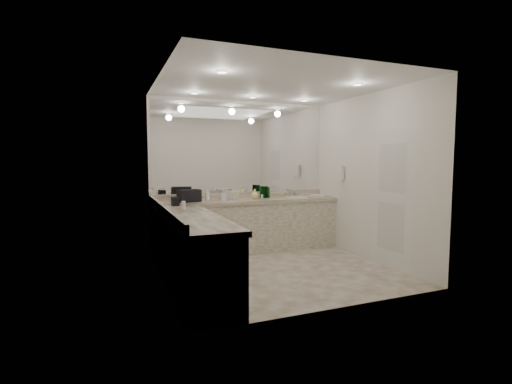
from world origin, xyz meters
name	(u,v)px	position (x,y,z in m)	size (l,w,h in m)	color
floor	(277,270)	(0.00, 0.00, 0.00)	(3.20, 3.20, 0.00)	beige
ceiling	(278,85)	(0.00, 0.00, 2.60)	(3.20, 3.20, 0.00)	white
wall_back	(241,175)	(0.00, 1.50, 1.30)	(3.20, 0.02, 2.60)	silver
wall_left	(161,182)	(-1.60, 0.00, 1.30)	(0.02, 3.00, 2.60)	silver
wall_right	(370,177)	(1.60, 0.00, 1.30)	(0.02, 3.00, 2.60)	silver
vanity_back_base	(247,227)	(0.00, 1.20, 0.42)	(3.20, 0.60, 0.84)	silver
vanity_back_top	(248,201)	(0.00, 1.19, 0.87)	(3.20, 0.64, 0.06)	beige
vanity_left_base	(191,254)	(-1.30, -0.30, 0.42)	(0.60, 2.40, 0.84)	silver
vanity_left_top	(191,218)	(-1.29, -0.30, 0.87)	(0.64, 2.42, 0.06)	beige
backsplash_back	(242,195)	(0.00, 1.48, 0.95)	(3.20, 0.04, 0.10)	beige
backsplash_left	(163,209)	(-1.58, 0.00, 0.95)	(0.04, 3.00, 0.10)	beige
mirror_back	(242,148)	(0.00, 1.49, 1.77)	(3.12, 0.01, 1.55)	white
mirror_left	(161,143)	(-1.59, 0.00, 1.77)	(0.01, 2.92, 1.55)	white
sink	(297,197)	(0.95, 1.20, 0.90)	(0.44, 0.44, 0.03)	white
faucet	(291,192)	(0.95, 1.41, 0.97)	(0.24, 0.16, 0.14)	silver
wall_phone	(341,173)	(1.56, 0.70, 1.35)	(0.06, 0.10, 0.24)	white
door	(391,196)	(1.59, -0.50, 1.05)	(0.02, 0.82, 2.10)	white
black_toiletry_bag	(189,196)	(-1.01, 1.16, 1.00)	(0.34, 0.21, 0.19)	black
black_bag_spill	(175,201)	(-1.30, 0.78, 0.96)	(0.10, 0.22, 0.12)	black
cream_cosmetic_case	(232,195)	(-0.26, 1.26, 0.97)	(0.25, 0.15, 0.14)	beige
hand_towel	(317,196)	(1.32, 1.12, 0.92)	(0.22, 0.15, 0.04)	white
lotion_left	(183,206)	(-1.30, 0.14, 0.96)	(0.05, 0.05, 0.12)	white
soap_bottle_a	(207,194)	(-0.69, 1.26, 1.00)	(0.08, 0.08, 0.20)	white
soap_bottle_b	(223,195)	(-0.44, 1.15, 0.99)	(0.08, 0.08, 0.18)	silver
soap_bottle_c	(255,194)	(0.13, 1.20, 0.99)	(0.13, 0.13, 0.17)	#F5ED86
green_bottle_0	(264,192)	(0.35, 1.29, 1.00)	(0.06, 0.06, 0.19)	#0B5019
green_bottle_1	(268,192)	(0.42, 1.27, 1.00)	(0.06, 0.06, 0.19)	#0B5019
green_bottle_2	(263,192)	(0.33, 1.27, 1.00)	(0.07, 0.07, 0.21)	#0B5019
green_bottle_3	(262,192)	(0.31, 1.31, 1.01)	(0.06, 0.06, 0.21)	#0B5019
green_bottle_4	(266,192)	(0.39, 1.30, 1.00)	(0.06, 0.06, 0.21)	#0B5019
amenity_bottle_0	(262,196)	(0.31, 1.27, 0.93)	(0.06, 0.06, 0.07)	white
amenity_bottle_1	(237,195)	(-0.15, 1.30, 0.97)	(0.05, 0.05, 0.14)	#9966B2
amenity_bottle_2	(254,195)	(0.16, 1.29, 0.97)	(0.06, 0.06, 0.13)	silver
amenity_bottle_3	(180,198)	(-1.16, 1.19, 0.97)	(0.06, 0.06, 0.15)	#3F3F4C
amenity_bottle_4	(255,196)	(0.16, 1.25, 0.94)	(0.06, 0.06, 0.07)	silver
amenity_bottle_5	(176,200)	(-1.23, 1.12, 0.94)	(0.06, 0.06, 0.08)	#E0B28C
amenity_bottle_6	(185,199)	(-1.07, 1.20, 0.94)	(0.06, 0.06, 0.08)	white
amenity_bottle_7	(229,196)	(-0.30, 1.28, 0.95)	(0.05, 0.05, 0.10)	#9966B2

